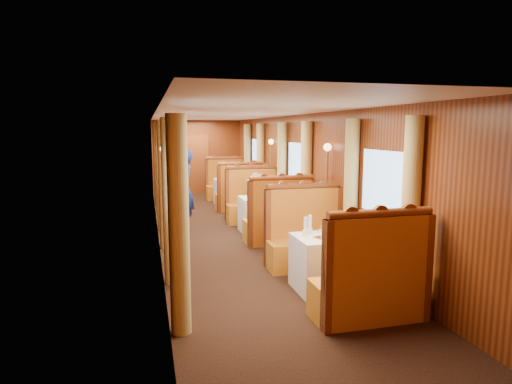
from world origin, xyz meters
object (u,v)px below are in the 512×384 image
object	(u,v)px
banquette_near_fwd	(370,285)
rose_vase_mid	(265,189)
teapot_left	(325,233)
table_far	(233,192)
teapot_back	(324,231)
table_mid	(265,214)
banquette_mid_fwd	(279,222)
table_near	(333,263)
steward	(184,190)
banquette_far_fwd	(240,195)
passenger	(256,193)
fruit_plate	(359,235)
teapot_right	(336,233)
banquette_mid_aft	(253,204)
banquette_near_aft	(306,241)
tea_tray	(328,238)
banquette_far_aft	(227,186)
rose_vase_far	(232,173)

from	to	relation	value
banquette_near_fwd	rose_vase_mid	xyz separation A→B (m)	(-0.01, 4.50, 0.50)
banquette_near_fwd	teapot_left	world-z (taller)	banquette_near_fwd
table_far	teapot_back	distance (m)	6.97
banquette_near_fwd	rose_vase_mid	bearing A→B (deg)	90.13
table_mid	banquette_mid_fwd	distance (m)	1.02
table_near	steward	size ratio (longest dim) A/B	0.60
table_near	banquette_far_fwd	size ratio (longest dim) A/B	0.78
passenger	table_near	bearing A→B (deg)	-90.00
teapot_back	fruit_plate	size ratio (longest dim) A/B	0.78
banquette_near_fwd	teapot_right	xyz separation A→B (m)	(-0.02, 0.90, 0.39)
banquette_mid_aft	rose_vase_mid	xyz separation A→B (m)	(-0.01, -1.03, 0.50)
table_mid	teapot_right	world-z (taller)	teapot_right
teapot_back	steward	bearing A→B (deg)	89.11
banquette_mid_aft	teapot_right	xyz separation A→B (m)	(-0.02, -4.63, 0.39)
fruit_plate	rose_vase_mid	xyz separation A→B (m)	(-0.35, 3.57, 0.16)
rose_vase_mid	steward	distance (m)	1.77
table_near	table_mid	xyz separation A→B (m)	(0.00, 3.50, 0.00)
teapot_back	banquette_far_fwd	bearing A→B (deg)	67.20
table_near	teapot_right	world-z (taller)	teapot_right
banquette_near_aft	tea_tray	xyz separation A→B (m)	(-0.12, -1.10, 0.33)
teapot_left	fruit_plate	world-z (taller)	teapot_left
table_far	passenger	distance (m)	2.79
table_near	banquette_near_fwd	world-z (taller)	banquette_near_fwd
table_mid	passenger	distance (m)	0.82
passenger	fruit_plate	bearing A→B (deg)	-85.57
banquette_far_aft	teapot_left	bearing A→B (deg)	-91.24
tea_tray	rose_vase_far	distance (m)	7.10
table_far	passenger	bearing A→B (deg)	-90.00
banquette_far_aft	banquette_near_fwd	bearing A→B (deg)	-90.00
table_near	rose_vase_far	bearing A→B (deg)	90.25
table_near	teapot_right	size ratio (longest dim) A/B	6.39
banquette_mid_aft	rose_vase_far	world-z (taller)	banquette_mid_aft
banquette_mid_aft	table_far	world-z (taller)	banquette_mid_aft
table_far	tea_tray	size ratio (longest dim) A/B	3.09
banquette_mid_fwd	banquette_far_fwd	bearing A→B (deg)	90.00
tea_tray	rose_vase_mid	world-z (taller)	rose_vase_mid
teapot_left	steward	xyz separation A→B (m)	(-1.48, 4.20, 0.06)
tea_tray	banquette_mid_aft	bearing A→B (deg)	88.45
table_mid	rose_vase_far	bearing A→B (deg)	90.50
banquette_mid_aft	steward	xyz separation A→B (m)	(-1.66, -0.40, 0.45)
banquette_mid_fwd	teapot_left	xyz separation A→B (m)	(-0.18, -2.58, 0.40)
table_mid	rose_vase_mid	world-z (taller)	rose_vase_mid
banquette_far_fwd	banquette_far_aft	world-z (taller)	same
banquette_mid_aft	table_far	distance (m)	2.49
banquette_mid_fwd	teapot_right	size ratio (longest dim) A/B	8.16
teapot_left	fruit_plate	distance (m)	0.51
banquette_near_aft	passenger	distance (m)	3.24
table_near	banquette_far_aft	world-z (taller)	banquette_far_aft
table_far	teapot_left	distance (m)	7.11
teapot_back	rose_vase_far	bearing A→B (deg)	67.63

